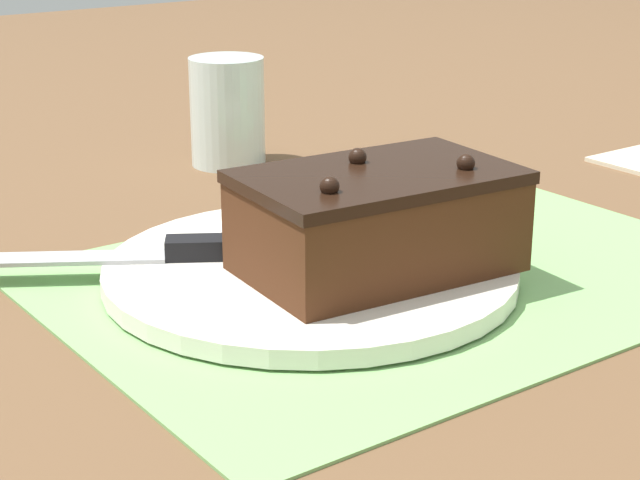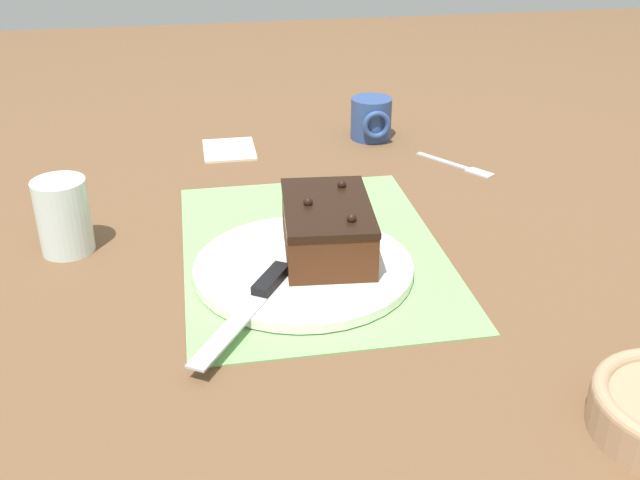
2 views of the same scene
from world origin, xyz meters
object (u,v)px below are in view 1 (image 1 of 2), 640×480
serving_knife (163,251)px  chocolate_cake (377,220)px  cake_plate (310,271)px  drinking_glass (227,112)px

serving_knife → chocolate_cake: bearing=-102.0°
cake_plate → serving_knife: (0.07, -0.06, 0.01)m
cake_plate → chocolate_cake: size_ratio=1.51×
serving_knife → drinking_glass: 0.30m
cake_plate → drinking_glass: size_ratio=2.74×
serving_knife → drinking_glass: bearing=-7.5°
chocolate_cake → serving_knife: size_ratio=0.96×
cake_plate → drinking_glass: bearing=-111.7°
cake_plate → serving_knife: size_ratio=1.45×
chocolate_cake → serving_knife: bearing=-44.3°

